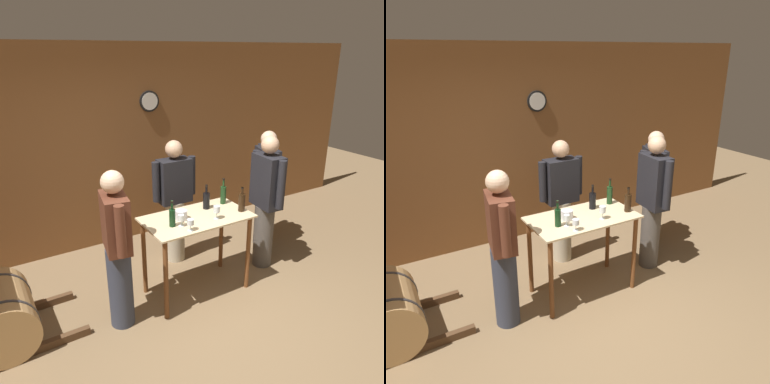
% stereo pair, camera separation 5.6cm
% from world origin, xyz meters
% --- Properties ---
extents(ground_plane, '(14.00, 14.00, 0.00)m').
position_xyz_m(ground_plane, '(0.00, 0.00, 0.00)').
color(ground_plane, brown).
extents(back_wall, '(8.40, 0.08, 2.70)m').
position_xyz_m(back_wall, '(0.00, 2.49, 1.35)').
color(back_wall, brown).
rests_on(back_wall, ground_plane).
extents(tasting_table, '(1.16, 0.64, 0.92)m').
position_xyz_m(tasting_table, '(0.18, 0.84, 0.74)').
color(tasting_table, beige).
rests_on(tasting_table, ground_plane).
extents(wine_bottle_far_left, '(0.06, 0.06, 0.28)m').
position_xyz_m(wine_bottle_far_left, '(-0.16, 0.77, 1.03)').
color(wine_bottle_far_left, black).
rests_on(wine_bottle_far_left, tasting_table).
extents(wine_bottle_left, '(0.08, 0.08, 0.28)m').
position_xyz_m(wine_bottle_left, '(0.38, 0.97, 1.02)').
color(wine_bottle_left, black).
rests_on(wine_bottle_left, tasting_table).
extents(wine_bottle_center, '(0.07, 0.07, 0.31)m').
position_xyz_m(wine_bottle_center, '(0.63, 1.00, 1.04)').
color(wine_bottle_center, '#193819').
rests_on(wine_bottle_center, tasting_table).
extents(wine_bottle_right, '(0.07, 0.07, 0.28)m').
position_xyz_m(wine_bottle_right, '(0.68, 0.71, 1.03)').
color(wine_bottle_right, black).
rests_on(wine_bottle_right, tasting_table).
extents(wine_glass_near_left, '(0.06, 0.06, 0.13)m').
position_xyz_m(wine_glass_near_left, '(-0.08, 0.73, 1.01)').
color(wine_glass_near_left, silver).
rests_on(wine_glass_near_left, tasting_table).
extents(wine_glass_near_center, '(0.07, 0.07, 0.12)m').
position_xyz_m(wine_glass_near_center, '(-0.05, 0.59, 1.01)').
color(wine_glass_near_center, silver).
rests_on(wine_glass_near_center, tasting_table).
extents(wine_glass_near_right, '(0.07, 0.07, 0.15)m').
position_xyz_m(wine_glass_near_right, '(0.33, 0.69, 1.03)').
color(wine_glass_near_right, silver).
rests_on(wine_glass_near_right, tasting_table).
extents(ice_bucket, '(0.13, 0.13, 0.10)m').
position_xyz_m(ice_bucket, '(0.00, 0.87, 0.97)').
color(ice_bucket, silver).
rests_on(ice_bucket, tasting_table).
extents(person_host, '(0.25, 0.59, 1.68)m').
position_xyz_m(person_host, '(1.19, 0.88, 0.89)').
color(person_host, '#4C4742').
rests_on(person_host, ground_plane).
extents(person_visitor_with_scarf, '(0.34, 0.56, 1.62)m').
position_xyz_m(person_visitor_with_scarf, '(1.56, 1.30, 0.85)').
color(person_visitor_with_scarf, '#232328').
rests_on(person_visitor_with_scarf, ground_plane).
extents(person_visitor_bearded, '(0.59, 0.24, 1.60)m').
position_xyz_m(person_visitor_bearded, '(0.30, 1.56, 0.84)').
color(person_visitor_bearded, '#B7AD93').
rests_on(person_visitor_bearded, ground_plane).
extents(person_visitor_near_door, '(0.29, 0.58, 1.62)m').
position_xyz_m(person_visitor_near_door, '(-0.76, 0.75, 0.85)').
color(person_visitor_near_door, '#333847').
rests_on(person_visitor_near_door, ground_plane).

